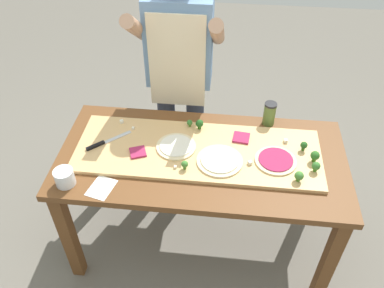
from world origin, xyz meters
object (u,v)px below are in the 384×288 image
pizza_whole_white_garlic (176,146)px  cook_center (179,68)px  chefs_knife (103,143)px  recipe_note (101,188)px  prep_table (202,169)px  pizza_whole_cheese_artichoke (220,160)px  cheese_crumble_b (122,122)px  cheese_crumble_c (286,141)px  cheese_crumble_d (175,167)px  broccoli_floret_center_left (200,124)px  pizza_whole_beet_magenta (276,160)px  flour_cup (65,178)px  sauce_jar (269,114)px  cheese_crumble_e (250,163)px  pizza_slice_far_left (241,138)px  pizza_slice_far_right (138,152)px  cheese_crumble_a (133,128)px  broccoli_floret_front_mid (185,164)px  broccoli_floret_back_mid (190,123)px  broccoli_floret_front_right (316,166)px  broccoli_floret_front_left (315,156)px  broccoli_floret_center_right (304,145)px  broccoli_floret_back_left (299,176)px

pizza_whole_white_garlic → cook_center: (-0.05, 0.53, 0.18)m
chefs_knife → recipe_note: 0.32m
prep_table → chefs_knife: size_ratio=7.24×
pizza_whole_cheese_artichoke → pizza_whole_white_garlic: bearing=160.9°
cheese_crumble_b → cheese_crumble_c: 0.97m
cheese_crumble_c → cheese_crumble_d: bearing=-155.5°
pizza_whole_white_garlic → broccoli_floret_center_left: bearing=57.4°
cheese_crumble_c → pizza_whole_beet_magenta: bearing=-111.4°
recipe_note → cook_center: bearing=71.0°
cheese_crumble_d → broccoli_floret_center_left: bearing=74.2°
pizza_whole_white_garlic → cheese_crumble_b: cheese_crumble_b is taller
flour_cup → sauce_jar: bearing=30.1°
cheese_crumble_e → cook_center: cook_center is taller
pizza_slice_far_left → pizza_whole_cheese_artichoke: bearing=-119.2°
cheese_crumble_c → pizza_slice_far_right: bearing=-167.6°
chefs_knife → pizza_whole_white_garlic: same height
flour_cup → cheese_crumble_a: bearing=59.9°
pizza_whole_cheese_artichoke → pizza_slice_far_right: pizza_whole_cheese_artichoke is taller
chefs_knife → broccoli_floret_front_mid: broccoli_floret_front_mid is taller
prep_table → pizza_slice_far_right: bearing=-173.6°
cheese_crumble_a → flour_cup: flour_cup is taller
pizza_whole_cheese_artichoke → broccoli_floret_back_mid: size_ratio=5.84×
pizza_whole_beet_magenta → pizza_whole_cheese_artichoke: same height
pizza_whole_beet_magenta → prep_table: bearing=176.9°
pizza_whole_cheese_artichoke → broccoli_floret_center_left: (-0.13, 0.26, 0.03)m
broccoli_floret_front_mid → broccoli_floret_front_right: bearing=4.9°
pizza_whole_white_garlic → broccoli_floret_front_right: 0.76m
broccoli_floret_front_right → broccoli_floret_front_left: broccoli_floret_front_left is taller
broccoli_floret_center_right → cheese_crumble_a: 0.98m
cheese_crumble_c → broccoli_floret_front_right: bearing=-56.9°
pizza_slice_far_right → broccoli_floret_back_left: 0.87m
pizza_whole_white_garlic → broccoli_floret_front_left: broccoli_floret_front_left is taller
pizza_whole_white_garlic → broccoli_floret_center_left: size_ratio=3.69×
broccoli_floret_front_left → pizza_whole_cheese_artichoke: bearing=-173.4°
prep_table → cheese_crumble_a: cheese_crumble_a is taller
broccoli_floret_center_left → broccoli_floret_front_left: broccoli_floret_front_left is taller
pizza_whole_beet_magenta → broccoli_floret_center_right: bearing=34.1°
pizza_whole_cheese_artichoke → broccoli_floret_back_mid: (-0.19, 0.28, 0.02)m
flour_cup → broccoli_floret_center_left: bearing=37.3°
broccoli_floret_front_left → cheese_crumble_b: bearing=169.4°
pizza_slice_far_right → recipe_note: bearing=-118.5°
broccoli_floret_front_mid → cheese_crumble_b: broccoli_floret_front_mid is taller
pizza_whole_cheese_artichoke → pizza_slice_far_left: bearing=60.8°
cheese_crumble_c → cook_center: bearing=147.7°
pizza_slice_far_right → cheese_crumble_c: (0.82, 0.18, 0.00)m
broccoli_floret_center_left → broccoli_floret_back_mid: 0.06m
prep_table → pizza_slice_far_left: bearing=34.2°
pizza_slice_far_right → pizza_slice_far_left: 0.59m
broccoli_floret_front_mid → broccoli_floret_front_right: size_ratio=0.90×
pizza_slice_far_left → broccoli_floret_center_right: bearing=-10.2°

